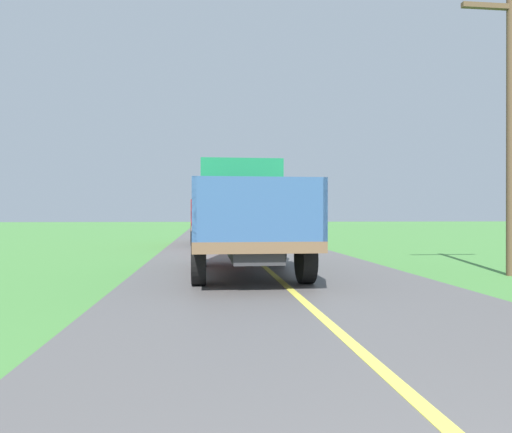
{
  "coord_description": "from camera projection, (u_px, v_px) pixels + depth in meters",
  "views": [
    {
      "loc": [
        -1.52,
        -0.19,
        1.43
      ],
      "look_at": [
        -0.37,
        10.37,
        1.4
      ],
      "focal_mm": 32.31,
      "sensor_mm": 36.0,
      "label": 1
    }
  ],
  "objects": [
    {
      "name": "banana_truck_near",
      "position": [
        242.0,
        214.0,
        11.46
      ],
      "size": [
        2.38,
        5.82,
        2.8
      ],
      "color": "#2D2D30",
      "rests_on": "road_surface"
    },
    {
      "name": "utility_pole_roadside",
      "position": [
        511.0,
        119.0,
        10.87
      ],
      "size": [
        2.44,
        0.2,
        6.74
      ],
      "color": "brown",
      "rests_on": "ground"
    },
    {
      "name": "banana_truck_far",
      "position": [
        217.0,
        215.0,
        22.64
      ],
      "size": [
        2.38,
        5.81,
        2.8
      ],
      "color": "#2D2D30",
      "rests_on": "road_surface"
    }
  ]
}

